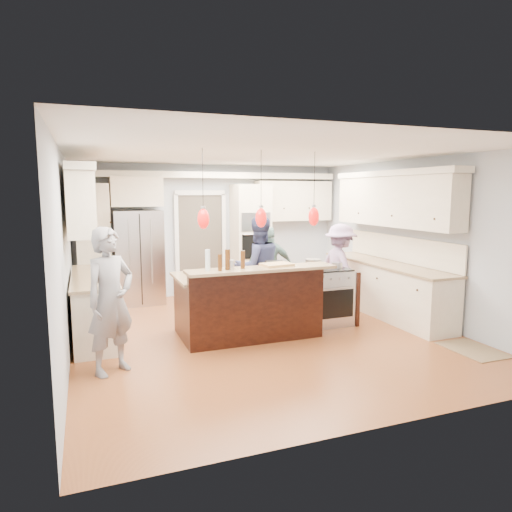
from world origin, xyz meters
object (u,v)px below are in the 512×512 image
Objects in this scene: person_far_left at (258,268)px; person_bar_end at (110,301)px; island_range at (327,296)px; refrigerator at (139,257)px; kitchen_island at (247,303)px.

person_bar_end is at bearing 33.53° from person_far_left.
person_bar_end reaches higher than island_range.
person_far_left reaches higher than island_range.
island_range is at bearing -18.88° from person_bar_end.
kitchen_island is (1.30, -2.57, -0.42)m from refrigerator.
refrigerator is 3.48m from person_bar_end.
kitchen_island is at bearing -176.89° from island_range.
person_bar_end is at bearing -164.93° from island_range.
person_far_left is at bearing -0.72° from person_bar_end.
person_bar_end reaches higher than person_far_left.
person_bar_end is 2.96m from person_far_left.
kitchen_island is at bearing 59.12° from person_far_left.
refrigerator reaches higher than kitchen_island.
kitchen_island is 2.21m from person_bar_end.
kitchen_island reaches higher than island_range.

